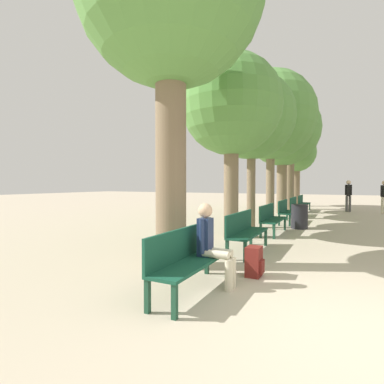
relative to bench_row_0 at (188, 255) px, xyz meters
The scene contains 18 objects.
ground_plane 2.16m from the bench_row_0, ahead, with size 80.00×80.00×0.00m, color #B7A88E.
bench_row_0 is the anchor object (origin of this frame).
bench_row_1 2.66m from the bench_row_0, 90.00° to the left, with size 0.45×1.78×0.87m.
bench_row_2 5.32m from the bench_row_0, 90.00° to the left, with size 0.45×1.78×0.87m.
bench_row_3 7.98m from the bench_row_0, 90.00° to the left, with size 0.45×1.78×0.87m.
bench_row_4 10.65m from the bench_row_0, 90.00° to the left, with size 0.45×1.78×0.87m.
bench_row_5 13.31m from the bench_row_0, 90.00° to the left, with size 0.45×1.78×0.87m.
tree_row_1 5.34m from the bench_row_0, 101.49° to the left, with size 2.79×2.79×5.07m.
tree_row_2 7.10m from the bench_row_0, 97.84° to the left, with size 2.92×2.92×5.22m.
tree_row_3 10.06m from the bench_row_0, 95.33° to the left, with size 3.78×3.78×6.29m.
tree_row_4 12.52m from the bench_row_0, 94.14° to the left, with size 3.75×3.75×6.13m.
tree_row_5 14.94m from the bench_row_0, 93.44° to the left, with size 3.35×3.35×6.39m.
tree_row_6 17.26m from the bench_row_0, 92.91° to the left, with size 2.56×2.56×4.82m.
person_seated 0.42m from the bench_row_0, 55.52° to the left, with size 0.56×0.32×1.21m.
backpack 1.27m from the bench_row_0, 58.62° to the left, with size 0.26×0.29×0.48m.
pedestrian_near 14.31m from the bench_row_0, 81.25° to the left, with size 0.34×0.24×1.66m.
pedestrian_mid 14.20m from the bench_row_0, 74.75° to the left, with size 0.33×0.29×1.64m.
trash_bin 6.79m from the bench_row_0, 84.62° to the left, with size 0.53×0.53×0.81m.
Camera 1 is at (-0.18, -3.42, 1.50)m, focal length 28.00 mm.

